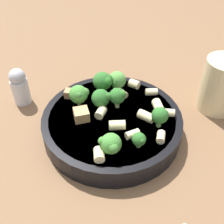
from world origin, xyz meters
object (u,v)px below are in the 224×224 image
at_px(broccoli_floret_6, 160,115).
at_px(rigatoni_7, 132,134).
at_px(rigatoni_9, 99,155).
at_px(rigatoni_0, 161,137).
at_px(broccoli_floret_3, 79,94).
at_px(pepper_shaker, 20,86).
at_px(broccoli_floret_5, 111,144).
at_px(rigatoni_6, 168,113).
at_px(broccoli_floret_0, 101,98).
at_px(chicken_chunk_0, 70,93).
at_px(rigatoni_3, 158,106).
at_px(pasta_bowl, 112,123).
at_px(rigatoni_1, 121,93).
at_px(rigatoni_2, 117,125).
at_px(rigatoni_10, 151,92).
at_px(chicken_chunk_1, 81,115).
at_px(rigatoni_5, 101,113).
at_px(broccoli_floret_2, 117,80).
at_px(broccoli_floret_4, 118,96).
at_px(broccoli_floret_1, 102,81).
at_px(broccoli_floret_7, 140,140).
at_px(rigatoni_4, 134,84).
at_px(drinking_glass, 220,88).

relative_size(broccoli_floret_6, rigatoni_7, 1.68).
bearing_deg(rigatoni_9, rigatoni_0, 96.15).
xyz_separation_m(broccoli_floret_3, pepper_shaker, (-0.09, -0.11, -0.02)).
xyz_separation_m(broccoli_floret_5, rigatoni_6, (-0.06, 0.12, -0.01)).
xyz_separation_m(broccoli_floret_0, broccoli_floret_5, (0.12, -0.01, 0.00)).
distance_m(broccoli_floret_5, rigatoni_7, 0.05).
relative_size(broccoli_floret_5, chicken_chunk_0, 2.00).
bearing_deg(rigatoni_3, pasta_bowl, -93.38).
relative_size(pasta_bowl, broccoli_floret_0, 6.86).
bearing_deg(rigatoni_1, chicken_chunk_0, -103.10).
height_order(broccoli_floret_0, rigatoni_2, broccoli_floret_0).
xyz_separation_m(rigatoni_1, rigatoni_3, (0.06, 0.05, 0.00)).
distance_m(rigatoni_2, rigatoni_3, 0.09).
height_order(rigatoni_1, pepper_shaker, pepper_shaker).
relative_size(rigatoni_6, pepper_shaker, 0.30).
xyz_separation_m(broccoli_floret_3, rigatoni_2, (0.08, 0.05, -0.02)).
xyz_separation_m(broccoli_floret_6, rigatoni_10, (-0.09, 0.02, -0.02)).
xyz_separation_m(rigatoni_7, rigatoni_9, (0.03, -0.06, 0.00)).
distance_m(rigatoni_6, chicken_chunk_1, 0.16).
relative_size(rigatoni_1, rigatoni_6, 1.10).
xyz_separation_m(rigatoni_5, rigatoni_9, (0.10, -0.03, 0.00)).
xyz_separation_m(rigatoni_5, rigatoni_7, (0.07, 0.04, -0.00)).
bearing_deg(rigatoni_9, rigatoni_7, 114.83).
bearing_deg(pasta_bowl, rigatoni_1, 148.30).
bearing_deg(pasta_bowl, broccoli_floret_2, 158.60).
bearing_deg(rigatoni_5, chicken_chunk_0, -147.42).
distance_m(broccoli_floret_4, chicken_chunk_0, 0.10).
relative_size(broccoli_floret_1, broccoli_floret_3, 1.12).
distance_m(rigatoni_6, pepper_shaker, 0.31).
distance_m(rigatoni_0, chicken_chunk_0, 0.20).
relative_size(broccoli_floret_5, broccoli_floret_7, 1.38).
bearing_deg(pepper_shaker, rigatoni_9, 27.20).
bearing_deg(rigatoni_6, rigatoni_4, -162.00).
bearing_deg(broccoli_floret_2, rigatoni_7, -4.63).
bearing_deg(broccoli_floret_0, chicken_chunk_0, -130.96).
bearing_deg(drinking_glass, rigatoni_6, -72.83).
distance_m(rigatoni_0, rigatoni_10, 0.12).
relative_size(broccoli_floret_7, chicken_chunk_1, 1.05).
bearing_deg(chicken_chunk_1, broccoli_floret_4, 103.01).
bearing_deg(rigatoni_4, broccoli_floret_1, -88.90).
xyz_separation_m(broccoli_floret_7, chicken_chunk_0, (-0.16, -0.09, -0.01)).
xyz_separation_m(broccoli_floret_3, chicken_chunk_1, (0.04, -0.00, -0.01)).
distance_m(broccoli_floret_2, rigatoni_7, 0.14).
height_order(broccoli_floret_1, pepper_shaker, broccoli_floret_1).
relative_size(rigatoni_5, rigatoni_7, 0.93).
bearing_deg(rigatoni_0, broccoli_floret_2, -168.28).
bearing_deg(drinking_glass, broccoli_floret_0, -93.85).
bearing_deg(pepper_shaker, rigatoni_1, 66.95).
xyz_separation_m(broccoli_floret_0, rigatoni_5, (0.03, -0.01, -0.01)).
xyz_separation_m(broccoli_floret_1, rigatoni_9, (0.16, -0.04, -0.02)).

